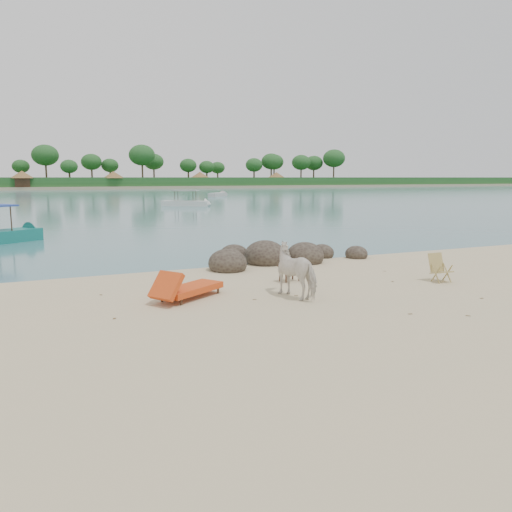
{
  "coord_description": "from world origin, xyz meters",
  "views": [
    {
      "loc": [
        -5.84,
        -9.94,
        3.06
      ],
      "look_at": [
        -0.55,
        2.0,
        1.0
      ],
      "focal_mm": 35.0,
      "sensor_mm": 36.0,
      "label": 1
    }
  ],
  "objects_px": {
    "boulders": "(273,258)",
    "lounge_chair": "(191,286)",
    "cow": "(298,271)",
    "side_table": "(289,274)",
    "deck_chair": "(442,269)"
  },
  "relations": [
    {
      "from": "boulders",
      "to": "lounge_chair",
      "type": "height_order",
      "value": "boulders"
    },
    {
      "from": "lounge_chair",
      "to": "cow",
      "type": "bearing_deg",
      "value": -53.51
    },
    {
      "from": "side_table",
      "to": "cow",
      "type": "bearing_deg",
      "value": -122.04
    },
    {
      "from": "boulders",
      "to": "side_table",
      "type": "relative_size",
      "value": 10.74
    },
    {
      "from": "side_table",
      "to": "lounge_chair",
      "type": "height_order",
      "value": "lounge_chair"
    },
    {
      "from": "cow",
      "to": "lounge_chair",
      "type": "height_order",
      "value": "cow"
    },
    {
      "from": "lounge_chair",
      "to": "boulders",
      "type": "bearing_deg",
      "value": 9.69
    },
    {
      "from": "cow",
      "to": "lounge_chair",
      "type": "xyz_separation_m",
      "value": [
        -2.57,
        0.96,
        -0.35
      ]
    },
    {
      "from": "deck_chair",
      "to": "side_table",
      "type": "bearing_deg",
      "value": 157.85
    },
    {
      "from": "side_table",
      "to": "lounge_chair",
      "type": "relative_size",
      "value": 0.27
    },
    {
      "from": "cow",
      "to": "lounge_chair",
      "type": "bearing_deg",
      "value": -35.82
    },
    {
      "from": "boulders",
      "to": "deck_chair",
      "type": "relative_size",
      "value": 7.82
    },
    {
      "from": "boulders",
      "to": "deck_chair",
      "type": "xyz_separation_m",
      "value": [
        3.07,
        -4.99,
        0.19
      ]
    },
    {
      "from": "boulders",
      "to": "cow",
      "type": "distance_m",
      "value": 5.13
    },
    {
      "from": "lounge_chair",
      "to": "deck_chair",
      "type": "bearing_deg",
      "value": -41.67
    }
  ]
}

